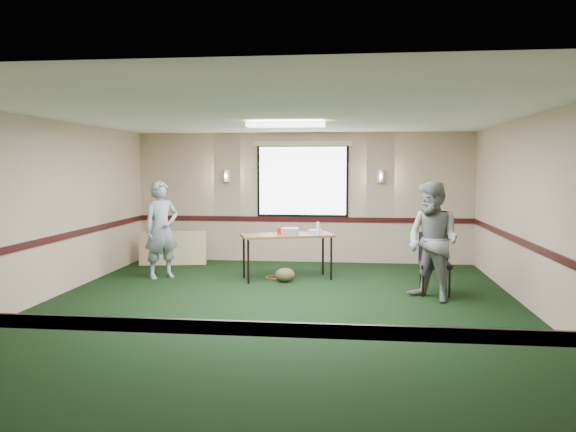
# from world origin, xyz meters

# --- Properties ---
(ground) EXTENTS (8.00, 8.00, 0.00)m
(ground) POSITION_xyz_m (0.00, 0.00, 0.00)
(ground) COLOR black
(ground) RESTS_ON ground
(room_shell) EXTENTS (8.00, 8.02, 8.00)m
(room_shell) POSITION_xyz_m (0.00, 2.12, 1.58)
(room_shell) COLOR tan
(room_shell) RESTS_ON ground
(folding_table) EXTENTS (1.73, 1.14, 0.80)m
(folding_table) POSITION_xyz_m (-0.11, 2.15, 0.74)
(folding_table) COLOR #583919
(folding_table) RESTS_ON ground
(projector) EXTENTS (0.35, 0.30, 0.10)m
(projector) POSITION_xyz_m (-0.08, 2.20, 0.85)
(projector) COLOR gray
(projector) RESTS_ON folding_table
(game_console) EXTENTS (0.27, 0.26, 0.05)m
(game_console) POSITION_xyz_m (0.37, 2.46, 0.83)
(game_console) COLOR silver
(game_console) RESTS_ON folding_table
(red_cup) EXTENTS (0.08, 0.08, 0.13)m
(red_cup) POSITION_xyz_m (-0.24, 2.10, 0.86)
(red_cup) COLOR #BB110C
(red_cup) RESTS_ON folding_table
(water_bottle) EXTENTS (0.07, 0.07, 0.22)m
(water_bottle) POSITION_xyz_m (0.43, 2.15, 0.91)
(water_bottle) COLOR #9BD8FF
(water_bottle) RESTS_ON folding_table
(duffel_bag) EXTENTS (0.41, 0.35, 0.24)m
(duffel_bag) POSITION_xyz_m (-0.12, 1.87, 0.12)
(duffel_bag) COLOR #4D4A2C
(duffel_bag) RESTS_ON ground
(cable_coil) EXTENTS (0.37, 0.37, 0.02)m
(cable_coil) POSITION_xyz_m (-0.35, 2.23, 0.01)
(cable_coil) COLOR red
(cable_coil) RESTS_ON ground
(folded_table) EXTENTS (1.35, 0.44, 0.69)m
(folded_table) POSITION_xyz_m (-2.57, 3.29, 0.34)
(folded_table) COLOR tan
(folded_table) RESTS_ON ground
(conference_chair) EXTENTS (0.47, 0.49, 0.96)m
(conference_chair) POSITION_xyz_m (2.32, 1.29, 0.56)
(conference_chair) COLOR black
(conference_chair) RESTS_ON ground
(person_left) EXTENTS (0.75, 0.73, 1.74)m
(person_left) POSITION_xyz_m (-2.36, 1.99, 0.87)
(person_left) COLOR teal
(person_left) RESTS_ON ground
(person_right) EXTENTS (1.08, 1.09, 1.78)m
(person_right) POSITION_xyz_m (2.22, 0.79, 0.89)
(person_right) COLOR #7087AE
(person_right) RESTS_ON ground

